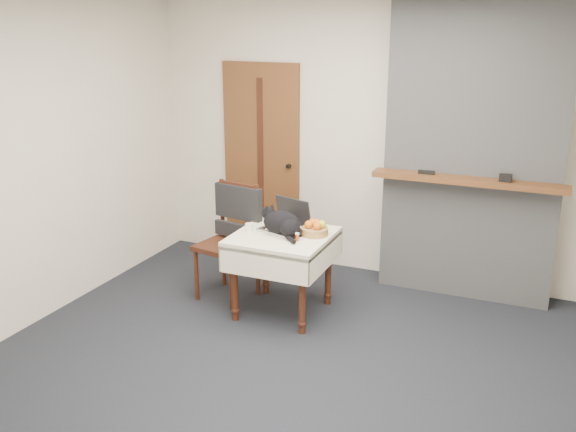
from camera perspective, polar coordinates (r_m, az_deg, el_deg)
name	(u,v)px	position (r m, az deg, el deg)	size (l,w,h in m)	color
ground	(295,366)	(4.78, 0.63, -13.17)	(4.50, 4.50, 0.00)	black
room_shell	(321,114)	(4.60, 2.96, 9.04)	(4.52, 4.01, 2.61)	beige
door	(262,162)	(6.57, -2.36, 4.79)	(0.82, 0.10, 2.00)	brown
chimney	(474,153)	(5.80, 16.17, 5.44)	(1.62, 0.48, 2.60)	gray
side_table	(283,247)	(5.34, -0.48, -2.78)	(0.78, 0.78, 0.70)	#3D1810
laptop	(287,223)	(5.39, -0.11, -0.59)	(0.43, 0.40, 0.26)	#B7B7BC
cat	(282,223)	(5.26, -0.50, -0.67)	(0.43, 0.34, 0.23)	black
cream_jar	(249,228)	(5.36, -3.49, -1.05)	(0.06, 0.06, 0.07)	white
pill_bottle	(297,237)	(5.14, 0.81, -1.86)	(0.03, 0.03, 0.07)	#9C3513
fruit_basket	(315,229)	(5.28, 2.40, -1.17)	(0.22, 0.22, 0.13)	#AC8945
desk_clutter	(302,236)	(5.26, 1.26, -1.75)	(0.14, 0.02, 0.01)	black
chair	(233,225)	(5.71, -4.87, -0.77)	(0.53, 0.52, 1.03)	#3D1810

